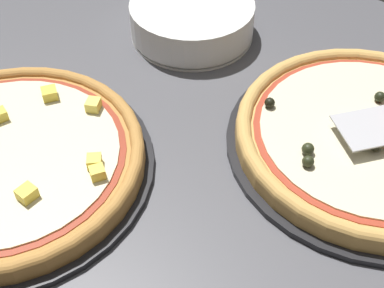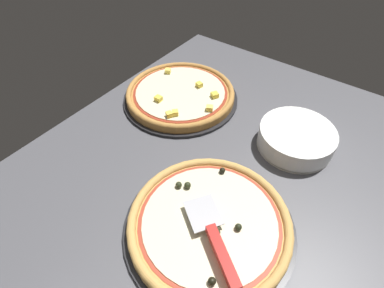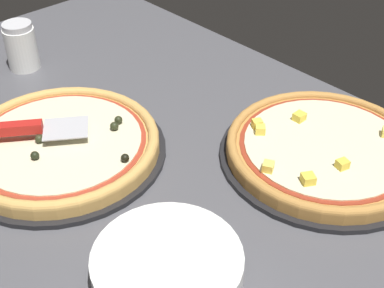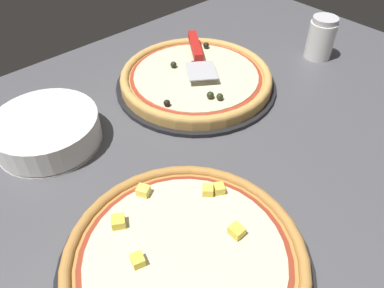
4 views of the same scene
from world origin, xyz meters
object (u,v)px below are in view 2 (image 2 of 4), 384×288
pizza_front (209,222)px  plate_stack (296,138)px  pizza_back (180,93)px  serving_spatula (218,247)px

pizza_front → plate_stack: plate_stack is taller
pizza_back → plate_stack: plate_stack is taller
serving_spatula → pizza_back: bearing=45.6°
serving_spatula → plate_stack: size_ratio=0.95×
plate_stack → serving_spatula: bearing=-179.7°
pizza_front → pizza_back: size_ratio=1.01×
pizza_back → plate_stack: 40.94cm
pizza_back → serving_spatula: (-40.27, -41.12, 3.39)cm
pizza_back → serving_spatula: serving_spatula is taller
pizza_front → pizza_back: bearing=45.4°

